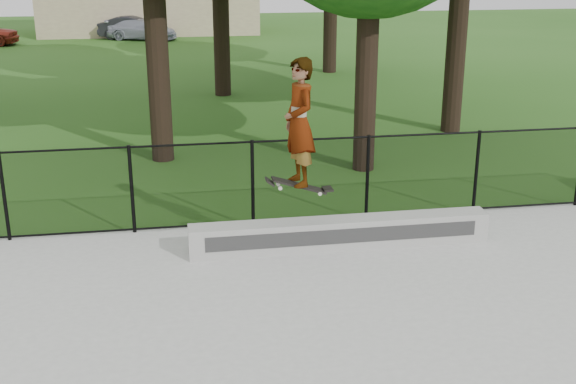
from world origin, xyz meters
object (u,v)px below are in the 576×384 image
at_px(car_b, 134,28).
at_px(car_c, 142,30).
at_px(grind_ledge, 341,233).
at_px(skater_airborne, 299,124).

xyz_separation_m(car_b, car_c, (0.45, -0.45, -0.06)).
bearing_deg(car_b, car_c, -122.92).
bearing_deg(car_c, grind_ledge, -152.65).
relative_size(grind_ledge, car_c, 1.41).
distance_m(grind_ledge, car_c, 29.59).
bearing_deg(grind_ledge, car_c, 97.14).
xyz_separation_m(car_c, skater_airborne, (2.95, -29.60, 1.61)).
bearing_deg(grind_ledge, car_b, 97.89).
height_order(grind_ledge, skater_airborne, skater_airborne).
relative_size(grind_ledge, skater_airborne, 2.30).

